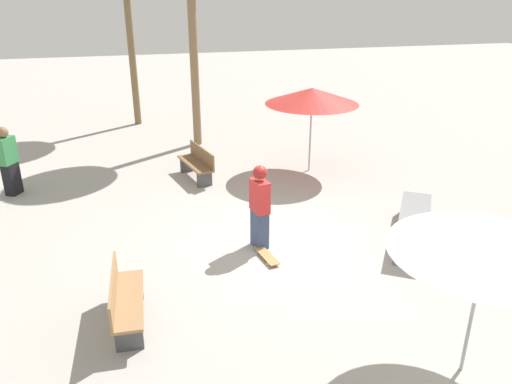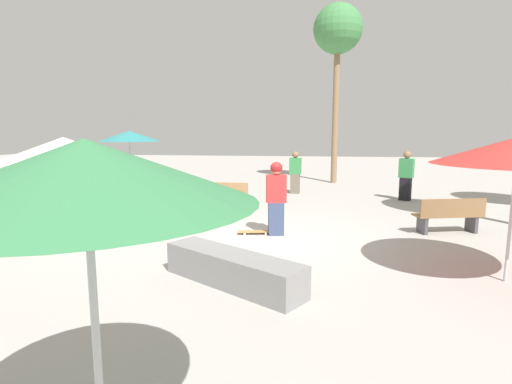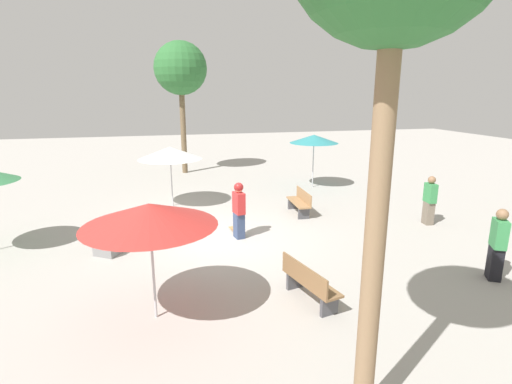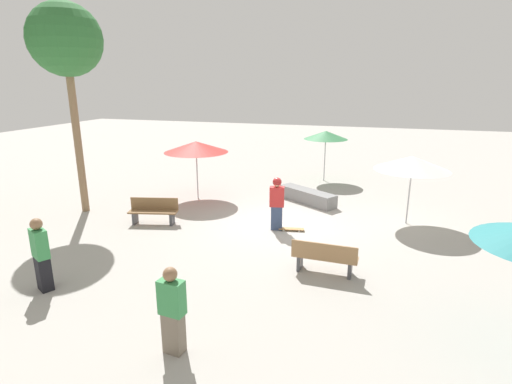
{
  "view_description": "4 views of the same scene",
  "coord_description": "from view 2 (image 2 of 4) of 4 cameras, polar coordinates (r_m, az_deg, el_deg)",
  "views": [
    {
      "loc": [
        -8.48,
        2.61,
        4.87
      ],
      "look_at": [
        -0.14,
        0.48,
        1.25
      ],
      "focal_mm": 35.0,
      "sensor_mm": 36.0,
      "label": 1
    },
    {
      "loc": [
        0.71,
        -8.69,
        2.4
      ],
      "look_at": [
        -0.42,
        0.21,
        1.02
      ],
      "focal_mm": 28.0,
      "sensor_mm": 36.0,
      "label": 2
    },
    {
      "loc": [
        11.17,
        -1.87,
        4.3
      ],
      "look_at": [
        -0.09,
        0.92,
        1.36
      ],
      "focal_mm": 28.0,
      "sensor_mm": 36.0,
      "label": 3
    },
    {
      "loc": [
        -2.86,
        12.06,
        4.63
      ],
      "look_at": [
        0.57,
        0.85,
        1.33
      ],
      "focal_mm": 28.0,
      "sensor_mm": 36.0,
      "label": 4
    }
  ],
  "objects": [
    {
      "name": "shade_umbrella_green",
      "position": [
        2.51,
        -23.21,
        2.63
      ],
      "size": [
        2.02,
        2.02,
        2.36
      ],
      "color": "#B7B7BC",
      "rests_on": "ground_plane"
    },
    {
      "name": "skater_main",
      "position": [
        9.2,
        2.9,
        -0.56
      ],
      "size": [
        0.49,
        0.33,
        1.71
      ],
      "rotation": [
        0.0,
        0.0,
        3.33
      ],
      "color": "#38476B",
      "rests_on": "ground_plane"
    },
    {
      "name": "concrete_ledge",
      "position": [
        6.39,
        -3.37,
        -10.93
      ],
      "size": [
        2.44,
        1.89,
        0.51
      ],
      "rotation": [
        0.0,
        0.0,
        2.56
      ],
      "color": "gray",
      "rests_on": "ground_plane"
    },
    {
      "name": "ground_plane",
      "position": [
        9.05,
        2.5,
        -6.69
      ],
      "size": [
        60.0,
        60.0,
        0.0
      ],
      "primitive_type": "plane",
      "color": "#ADA8A0"
    },
    {
      "name": "skateboard",
      "position": [
        9.42,
        -0.13,
        -5.68
      ],
      "size": [
        0.82,
        0.34,
        0.07
      ],
      "rotation": [
        0.0,
        0.0,
        3.32
      ],
      "color": "#B7844C",
      "rests_on": "ground_plane"
    },
    {
      "name": "shade_umbrella_teal",
      "position": [
        15.03,
        -17.65,
        7.61
      ],
      "size": [
        2.18,
        2.18,
        2.41
      ],
      "color": "#B7B7BC",
      "rests_on": "ground_plane"
    },
    {
      "name": "bench_far",
      "position": [
        10.47,
        25.87,
        -3.04
      ],
      "size": [
        1.66,
        0.8,
        0.85
      ],
      "rotation": [
        0.0,
        0.0,
        0.24
      ],
      "color": "#47474C",
      "rests_on": "ground_plane"
    },
    {
      "name": "bystander_far",
      "position": [
        15.5,
        5.63,
        2.78
      ],
      "size": [
        0.47,
        0.29,
        1.63
      ],
      "rotation": [
        0.0,
        0.0,
        6.17
      ],
      "color": "#726656",
      "rests_on": "ground_plane"
    },
    {
      "name": "palm_tree_far_back",
      "position": [
        19.43,
        11.61,
        21.4
      ],
      "size": [
        2.18,
        2.18,
        7.98
      ],
      "color": "#896B4C",
      "rests_on": "ground_plane"
    },
    {
      "name": "bystander_watching",
      "position": [
        14.8,
        20.64,
        2.17
      ],
      "size": [
        0.54,
        0.45,
        1.72
      ],
      "rotation": [
        0.0,
        0.0,
        2.65
      ],
      "color": "black",
      "rests_on": "ground_plane"
    },
    {
      "name": "shade_umbrella_white",
      "position": [
        8.66,
        -25.77,
        5.55
      ],
      "size": [
        2.39,
        2.39,
        2.28
      ],
      "color": "#B7B7BC",
      "rests_on": "ground_plane"
    },
    {
      "name": "bench_near",
      "position": [
        12.11,
        -5.01,
        -0.71
      ],
      "size": [
        1.62,
        0.5,
        0.85
      ],
      "rotation": [
        0.0,
        0.0,
        3.1
      ],
      "color": "#47474C",
      "rests_on": "ground_plane"
    }
  ]
}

